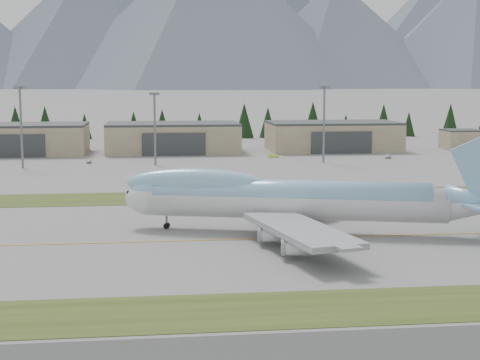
{
  "coord_description": "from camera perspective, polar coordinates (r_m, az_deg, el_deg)",
  "views": [
    {
      "loc": [
        -22.27,
        -119.68,
        26.71
      ],
      "look_at": [
        -6.23,
        14.96,
        8.0
      ],
      "focal_mm": 55.0,
      "sensor_mm": 36.0,
      "label": 1
    }
  ],
  "objects": [
    {
      "name": "ground",
      "position": [
        124.63,
        3.67,
        -4.54
      ],
      "size": [
        7000.0,
        7000.0,
        0.0
      ],
      "primitive_type": "plane",
      "color": "slate",
      "rests_on": "ground"
    },
    {
      "name": "control_shed",
      "position": [
        293.14,
        16.84,
        3.04
      ],
      "size": [
        14.0,
        12.0,
        7.6
      ],
      "color": "gray",
      "rests_on": "ground"
    },
    {
      "name": "service_vehicle_c",
      "position": [
        254.3,
        11.43,
        1.67
      ],
      "size": [
        3.4,
        4.67,
        1.26
      ],
      "primitive_type": "imported",
      "rotation": [
        0.0,
        0.0,
        -0.43
      ],
      "color": "#B8BABE",
      "rests_on": "ground"
    },
    {
      "name": "grass_strip_near",
      "position": [
        88.78,
        8.18,
        -9.73
      ],
      "size": [
        400.0,
        14.0,
        0.08
      ],
      "primitive_type": "cube",
      "color": "#314418",
      "rests_on": "ground"
    },
    {
      "name": "conifer_belt",
      "position": [
        334.64,
        -1.12,
        4.49
      ],
      "size": [
        274.27,
        14.68,
        16.5
      ],
      "color": "black",
      "rests_on": "ground"
    },
    {
      "name": "boeing_747_freighter",
      "position": [
        128.44,
        4.01,
        -1.46
      ],
      "size": [
        68.53,
        57.06,
        18.05
      ],
      "rotation": [
        0.0,
        0.0,
        -0.27
      ],
      "color": "silver",
      "rests_on": "ground"
    },
    {
      "name": "taxiway_line_main",
      "position": [
        124.63,
        3.67,
        -4.54
      ],
      "size": [
        400.0,
        0.4,
        0.02
      ],
      "primitive_type": "cube",
      "color": "#C99017",
      "rests_on": "ground"
    },
    {
      "name": "mountain_ridge_rear",
      "position": [
        3031.23,
        -4.44,
        12.2
      ],
      "size": [
        4474.52,
        1069.31,
        534.65
      ],
      "color": "#47515F",
      "rests_on": "ground"
    },
    {
      "name": "hangar_left",
      "position": [
        274.6,
        -16.81,
        3.07
      ],
      "size": [
        48.0,
        26.6,
        10.8
      ],
      "color": "gray",
      "rests_on": "ground"
    },
    {
      "name": "mountain_ridge_front",
      "position": [
        2327.96,
        -5.98,
        12.69
      ],
      "size": [
        4353.01,
        1239.83,
        528.69
      ],
      "color": "#47515F",
      "rests_on": "ground"
    },
    {
      "name": "hangar_right",
      "position": [
        278.66,
        7.21,
        3.41
      ],
      "size": [
        48.0,
        26.6,
        10.8
      ],
      "color": "gray",
      "rests_on": "ground"
    },
    {
      "name": "hangar_center",
      "position": [
        270.52,
        -5.24,
        3.3
      ],
      "size": [
        48.0,
        26.6,
        10.8
      ],
      "color": "gray",
      "rests_on": "ground"
    },
    {
      "name": "service_vehicle_b",
      "position": [
        252.3,
        2.6,
        1.77
      ],
      "size": [
        3.85,
        2.99,
        1.22
      ],
      "primitive_type": "imported",
      "rotation": [
        0.0,
        0.0,
        1.04
      ],
      "color": "#CDDE37",
      "rests_on": "ground"
    },
    {
      "name": "grass_strip_far",
      "position": [
        168.31,
        0.9,
        -1.28
      ],
      "size": [
        400.0,
        18.0,
        0.08
      ],
      "primitive_type": "cube",
      "color": "#314418",
      "rests_on": "ground"
    },
    {
      "name": "floodlight_masts",
      "position": [
        230.45,
        -7.01,
        5.2
      ],
      "size": [
        202.93,
        9.13,
        24.82
      ],
      "color": "slate",
      "rests_on": "ground"
    },
    {
      "name": "service_vehicle_a",
      "position": [
        239.28,
        -11.65,
        1.28
      ],
      "size": [
        1.56,
        3.83,
        1.3
      ],
      "primitive_type": "imported",
      "rotation": [
        0.0,
        0.0,
        -0.0
      ],
      "color": "silver",
      "rests_on": "ground"
    }
  ]
}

